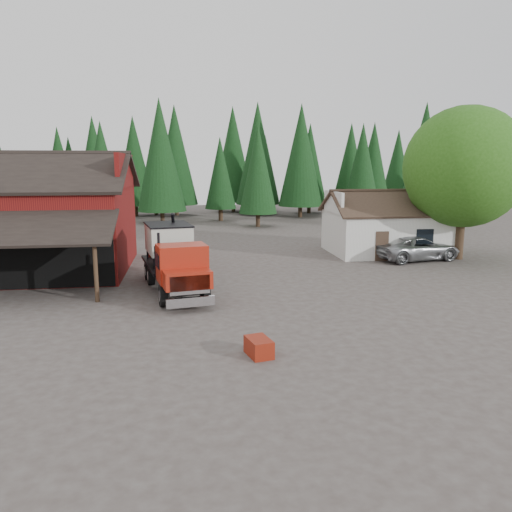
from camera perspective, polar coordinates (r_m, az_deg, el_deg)
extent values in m
plane|color=#433934|center=(22.31, -4.17, -6.14)|extent=(120.00, 120.00, 0.00)
cube|color=maroon|center=(33.03, -24.89, 2.74)|extent=(12.00, 10.00, 5.00)
cube|color=black|center=(30.43, -26.75, 8.65)|extent=(12.80, 5.53, 2.35)
cube|color=black|center=(35.21, -24.15, 8.93)|extent=(12.80, 5.53, 2.35)
cube|color=maroon|center=(31.57, -14.77, 9.42)|extent=(0.25, 7.00, 2.00)
cylinder|color=#382619|center=(24.34, -17.83, -1.82)|extent=(0.20, 0.20, 2.80)
cube|color=silver|center=(37.54, 14.64, 2.62)|extent=(8.00, 6.00, 3.00)
cube|color=#38281E|center=(35.94, 15.71, 5.85)|extent=(8.60, 3.42, 1.80)
cube|color=#38281E|center=(38.70, 13.94, 6.22)|extent=(8.60, 3.42, 1.80)
cube|color=silver|center=(35.97, 8.87, 6.12)|extent=(0.20, 4.20, 1.50)
cube|color=silver|center=(39.03, 20.25, 5.93)|extent=(0.20, 4.20, 1.50)
cube|color=#38281E|center=(34.28, 14.20, 1.09)|extent=(0.90, 0.06, 2.00)
cube|color=black|center=(35.42, 18.75, 2.13)|extent=(1.20, 0.06, 1.00)
cylinder|color=#382619|center=(36.63, 22.23, 2.16)|extent=(0.60, 0.60, 3.20)
sphere|color=#265814|center=(36.32, 22.73, 9.36)|extent=(8.00, 8.00, 8.00)
sphere|color=#265814|center=(36.46, 20.32, 7.63)|extent=(4.40, 4.40, 4.40)
sphere|color=#265814|center=(36.17, 24.65, 7.79)|extent=(4.80, 4.80, 4.80)
cylinder|color=#382619|center=(52.17, 0.22, 4.26)|extent=(0.44, 0.44, 1.60)
cone|color=black|center=(51.88, 0.23, 9.87)|extent=(3.96, 3.96, 9.00)
cylinder|color=#382619|center=(53.08, 18.27, 3.84)|extent=(0.44, 0.44, 1.60)
cone|color=black|center=(52.80, 18.65, 10.43)|extent=(4.84, 4.84, 11.00)
cylinder|color=#382619|center=(55.69, -10.64, 4.46)|extent=(0.44, 0.44, 1.60)
cone|color=black|center=(55.43, -10.87, 11.26)|extent=(5.28, 5.28, 12.00)
cylinder|color=black|center=(22.96, -10.56, -4.50)|extent=(0.51, 1.06, 1.01)
cylinder|color=black|center=(23.30, -5.84, -4.16)|extent=(0.51, 1.06, 1.01)
cylinder|color=black|center=(27.22, -11.92, -2.22)|extent=(0.51, 1.06, 1.01)
cylinder|color=black|center=(27.51, -7.92, -1.96)|extent=(0.51, 1.06, 1.01)
cylinder|color=black|center=(28.47, -12.24, -1.68)|extent=(0.51, 1.06, 1.01)
cylinder|color=black|center=(28.75, -8.41, -1.44)|extent=(0.51, 1.06, 1.01)
cube|color=black|center=(25.85, -9.42, -1.96)|extent=(2.49, 7.96, 0.37)
cube|color=silver|center=(21.75, -7.48, -5.24)|extent=(2.11, 0.56, 0.41)
cube|color=silver|center=(21.66, -7.58, -3.30)|extent=(1.73, 0.42, 0.83)
cube|color=#9C2011|center=(22.15, -7.87, -2.63)|extent=(2.26, 1.57, 0.78)
cube|color=#9C2011|center=(23.20, -8.46, -0.78)|extent=(2.46, 1.95, 1.70)
cube|color=black|center=(22.44, -8.14, -0.44)|extent=(1.91, 0.44, 0.83)
cylinder|color=black|center=(23.78, -11.04, 0.65)|extent=(0.15, 0.15, 1.66)
cube|color=black|center=(24.10, -8.86, -0.49)|extent=(2.24, 0.53, 1.47)
cube|color=black|center=(27.05, -9.89, -0.89)|extent=(3.31, 5.69, 0.15)
cube|color=beige|center=(26.82, -9.98, 1.96)|extent=(2.65, 3.38, 1.47)
cone|color=beige|center=(26.96, -9.92, 0.03)|extent=(2.37, 2.37, 0.64)
cube|color=black|center=(26.72, -10.03, 3.56)|extent=(2.76, 3.49, 0.07)
cylinder|color=black|center=(28.18, -9.27, 2.19)|extent=(0.31, 2.04, 2.81)
cube|color=#9C2011|center=(29.08, -11.67, 0.34)|extent=(0.68, 0.83, 0.41)
cylinder|color=silver|center=(24.21, -6.18, -2.94)|extent=(0.68, 1.00, 0.52)
imported|color=#999CA0|center=(35.34, 17.93, 0.86)|extent=(6.24, 3.78, 1.62)
cube|color=maroon|center=(17.01, 0.33, -10.37)|extent=(0.94, 1.23, 0.60)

